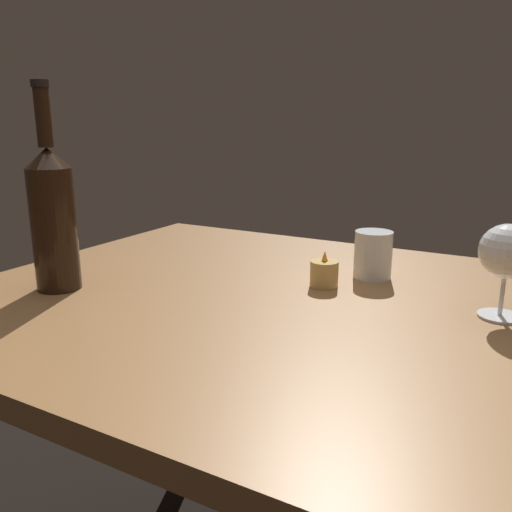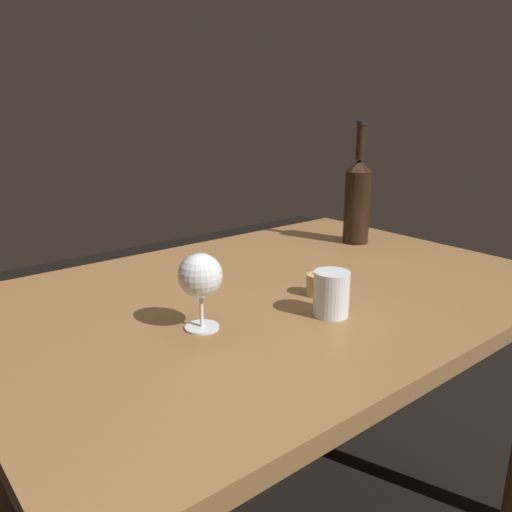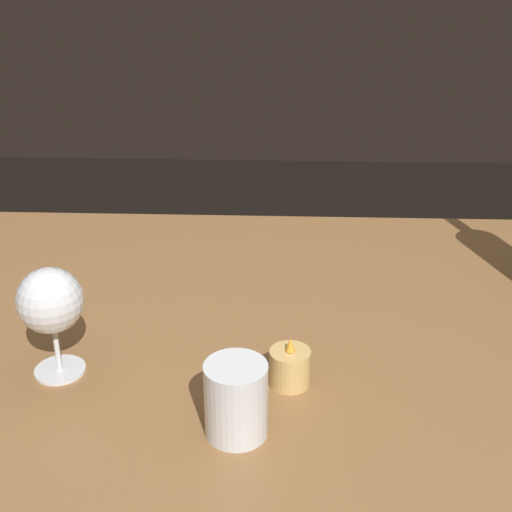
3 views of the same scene
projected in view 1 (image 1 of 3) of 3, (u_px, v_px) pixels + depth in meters
The scene contains 5 objects.
dining_table at pixel (326, 355), 0.89m from camera, with size 1.30×0.90×0.74m.
wine_glass_left at pixel (507, 253), 0.79m from camera, with size 0.08×0.08×0.15m.
wine_bottle at pixel (53, 215), 0.93m from camera, with size 0.08×0.08×0.36m.
water_tumbler at pixel (373, 257), 1.01m from camera, with size 0.07×0.07×0.09m.
votive_candle at pixel (324, 274), 0.97m from camera, with size 0.05×0.05×0.07m.
Camera 1 is at (0.29, -0.78, 1.04)m, focal length 36.91 mm.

